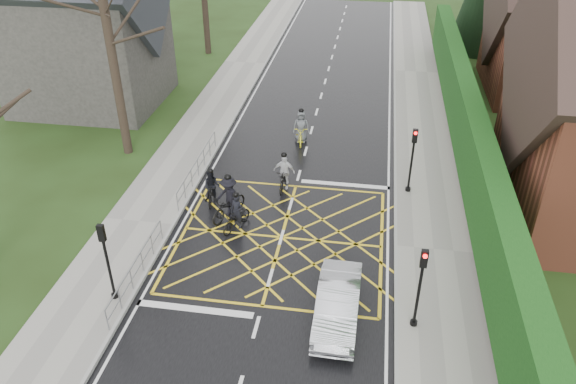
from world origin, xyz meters
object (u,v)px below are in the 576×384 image
(cyclist_back, at_px, (212,189))
(cyclist_lead, at_px, (301,131))
(cyclist_rear, at_px, (237,217))
(car, at_px, (338,304))
(cyclist_front, at_px, (284,175))
(cyclist_mid, at_px, (229,201))

(cyclist_back, xyz_separation_m, cyclist_lead, (3.06, 6.39, 0.03))
(cyclist_rear, bearing_deg, cyclist_back, 153.75)
(cyclist_lead, height_order, car, cyclist_lead)
(cyclist_rear, height_order, cyclist_front, cyclist_front)
(cyclist_rear, relative_size, car, 0.47)
(cyclist_lead, bearing_deg, cyclist_rear, -108.70)
(cyclist_back, distance_m, car, 8.74)
(cyclist_back, xyz_separation_m, car, (6.05, -6.31, 0.03))
(cyclist_mid, height_order, car, cyclist_mid)
(cyclist_rear, xyz_separation_m, cyclist_lead, (1.52, 8.18, 0.10))
(cyclist_back, distance_m, cyclist_lead, 7.08)
(cyclist_rear, xyz_separation_m, cyclist_mid, (-0.51, 0.79, 0.19))
(cyclist_mid, bearing_deg, cyclist_lead, 99.12)
(cyclist_back, relative_size, car, 0.43)
(cyclist_lead, relative_size, car, 0.51)
(cyclist_mid, relative_size, cyclist_front, 1.21)
(cyclist_lead, distance_m, car, 13.05)
(cyclist_mid, bearing_deg, cyclist_front, 78.43)
(cyclist_rear, xyz_separation_m, car, (4.50, -4.52, 0.10))
(cyclist_back, relative_size, cyclist_mid, 0.76)
(car, bearing_deg, cyclist_back, 134.16)
(cyclist_back, height_order, cyclist_mid, cyclist_mid)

